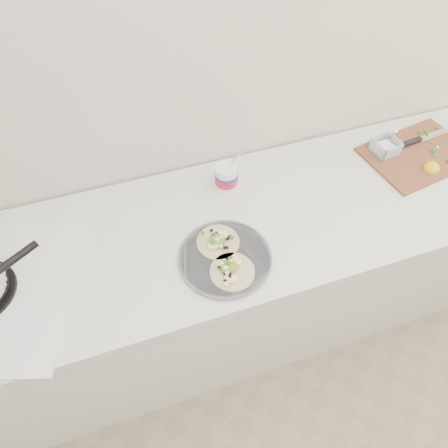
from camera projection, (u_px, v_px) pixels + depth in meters
name	position (u px, v px, depth m)	size (l,w,h in m)	color
counter	(237.00, 279.00, 1.82)	(2.44, 0.66, 0.90)	silver
taco_plate	(225.00, 256.00, 1.34)	(0.32, 0.32, 0.04)	#59585F
tub	(227.00, 175.00, 1.51)	(0.09, 0.09, 0.20)	white
cutboard	(416.00, 151.00, 1.66)	(0.48, 0.37, 0.07)	brown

